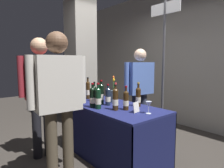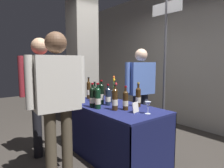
# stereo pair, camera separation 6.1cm
# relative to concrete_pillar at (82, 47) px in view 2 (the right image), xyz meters

# --- Properties ---
(ground_plane) EXTENTS (12.00, 12.00, 0.00)m
(ground_plane) POSITION_rel_concrete_pillar_xyz_m (1.55, -0.44, -1.64)
(ground_plane) COLOR #38332D
(back_partition) EXTENTS (6.48, 0.12, 2.90)m
(back_partition) POSITION_rel_concrete_pillar_xyz_m (1.55, 1.62, -0.19)
(back_partition) COLOR #9E998E
(back_partition) RESTS_ON ground_plane
(concrete_pillar) EXTENTS (0.49, 0.49, 3.28)m
(concrete_pillar) POSITION_rel_concrete_pillar_xyz_m (0.00, 0.00, 0.00)
(concrete_pillar) COLOR gray
(concrete_pillar) RESTS_ON ground_plane
(tasting_table) EXTENTS (1.54, 0.76, 0.72)m
(tasting_table) POSITION_rel_concrete_pillar_xyz_m (1.55, -0.44, -1.14)
(tasting_table) COLOR #191E51
(tasting_table) RESTS_ON ground_plane
(featured_wine_bottle) EXTENTS (0.08, 0.08, 0.33)m
(featured_wine_bottle) POSITION_rel_concrete_pillar_xyz_m (1.48, -0.71, -0.78)
(featured_wine_bottle) COLOR black
(featured_wine_bottle) RESTS_ON tasting_table
(display_bottle_0) EXTENTS (0.08, 0.08, 0.33)m
(display_bottle_0) POSITION_rel_concrete_pillar_xyz_m (1.59, -0.70, -0.78)
(display_bottle_0) COLOR black
(display_bottle_0) RESTS_ON tasting_table
(display_bottle_1) EXTENTS (0.07, 0.07, 0.30)m
(display_bottle_1) POSITION_rel_concrete_pillar_xyz_m (1.16, -0.46, -0.80)
(display_bottle_1) COLOR black
(display_bottle_1) RESTS_ON tasting_table
(display_bottle_2) EXTENTS (0.07, 0.07, 0.33)m
(display_bottle_2) POSITION_rel_concrete_pillar_xyz_m (1.83, -0.20, -0.78)
(display_bottle_2) COLOR #38230F
(display_bottle_2) RESTS_ON tasting_table
(display_bottle_3) EXTENTS (0.07, 0.07, 0.33)m
(display_bottle_3) POSITION_rel_concrete_pillar_xyz_m (1.79, -0.57, -0.78)
(display_bottle_3) COLOR #38230F
(display_bottle_3) RESTS_ON tasting_table
(display_bottle_4) EXTENTS (0.07, 0.07, 0.35)m
(display_bottle_4) POSITION_rel_concrete_pillar_xyz_m (1.41, -0.51, -0.77)
(display_bottle_4) COLOR black
(display_bottle_4) RESTS_ON tasting_table
(display_bottle_5) EXTENTS (0.07, 0.07, 0.30)m
(display_bottle_5) POSITION_rel_concrete_pillar_xyz_m (1.51, -0.47, -0.79)
(display_bottle_5) COLOR #192333
(display_bottle_5) RESTS_ON tasting_table
(display_bottle_6) EXTENTS (0.07, 0.07, 0.31)m
(display_bottle_6) POSITION_rel_concrete_pillar_xyz_m (1.86, -0.47, -0.79)
(display_bottle_6) COLOR #38230F
(display_bottle_6) RESTS_ON tasting_table
(display_bottle_7) EXTENTS (0.07, 0.07, 0.35)m
(display_bottle_7) POSITION_rel_concrete_pillar_xyz_m (0.92, -0.42, -0.77)
(display_bottle_7) COLOR #38230F
(display_bottle_7) RESTS_ON tasting_table
(display_bottle_8) EXTENTS (0.08, 0.08, 0.35)m
(display_bottle_8) POSITION_rel_concrete_pillar_xyz_m (1.14, -0.67, -0.77)
(display_bottle_8) COLOR #192333
(display_bottle_8) RESTS_ON tasting_table
(wine_glass_near_vendor) EXTENTS (0.07, 0.07, 0.15)m
(wine_glass_near_vendor) POSITION_rel_concrete_pillar_xyz_m (2.16, -0.38, -0.81)
(wine_glass_near_vendor) COLOR silver
(wine_glass_near_vendor) RESTS_ON tasting_table
(flower_vase) EXTENTS (0.09, 0.09, 0.40)m
(flower_vase) POSITION_rel_concrete_pillar_xyz_m (1.41, -0.28, -0.80)
(flower_vase) COLOR slate
(flower_vase) RESTS_ON tasting_table
(brochure_stand) EXTENTS (0.05, 0.13, 0.12)m
(brochure_stand) POSITION_rel_concrete_pillar_xyz_m (2.03, -0.45, -0.86)
(brochure_stand) COLOR silver
(brochure_stand) RESTS_ON tasting_table
(vendor_presenter) EXTENTS (0.28, 0.63, 1.55)m
(vendor_presenter) POSITION_rel_concrete_pillar_xyz_m (1.33, 0.38, -0.71)
(vendor_presenter) COLOR #2D3347
(vendor_presenter) RESTS_ON ground_plane
(taster_foreground_right) EXTENTS (0.25, 0.63, 1.63)m
(taster_foreground_right) POSITION_rel_concrete_pillar_xyz_m (1.69, -1.28, -0.66)
(taster_foreground_right) COLOR #4C4233
(taster_foreground_right) RESTS_ON ground_plane
(taster_foreground_left) EXTENTS (0.25, 0.56, 1.64)m
(taster_foreground_left) POSITION_rel_concrete_pillar_xyz_m (0.96, -1.20, -0.66)
(taster_foreground_left) COLOR black
(taster_foreground_left) RESTS_ON ground_plane
(booth_signpost) EXTENTS (0.59, 0.04, 2.36)m
(booth_signpost) POSITION_rel_concrete_pillar_xyz_m (1.53, 0.76, -0.16)
(booth_signpost) COLOR #47474C
(booth_signpost) RESTS_ON ground_plane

